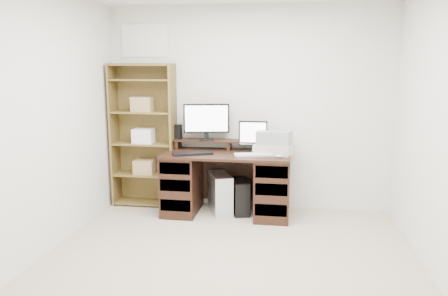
% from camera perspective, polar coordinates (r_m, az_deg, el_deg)
% --- Properties ---
extents(room, '(3.54, 4.04, 2.54)m').
position_cam_1_polar(room, '(3.47, -0.16, 2.09)').
color(room, '#B7A790').
rests_on(room, ground).
extents(desk, '(1.50, 0.70, 0.75)m').
position_cam_1_polar(desk, '(5.27, 0.36, -4.50)').
color(desk, black).
rests_on(desk, ground).
extents(riser_shelf, '(1.40, 0.22, 0.12)m').
position_cam_1_polar(riser_shelf, '(5.37, 0.69, 0.75)').
color(riser_shelf, black).
rests_on(riser_shelf, desk).
extents(monitor_wide, '(0.56, 0.18, 0.44)m').
position_cam_1_polar(monitor_wide, '(5.36, -2.31, 3.70)').
color(monitor_wide, black).
rests_on(monitor_wide, riser_shelf).
extents(monitor_small, '(0.34, 0.13, 0.37)m').
position_cam_1_polar(monitor_small, '(5.23, 3.81, 1.69)').
color(monitor_small, black).
rests_on(monitor_small, desk).
extents(speaker, '(0.09, 0.09, 0.18)m').
position_cam_1_polar(speaker, '(5.47, -5.98, 2.14)').
color(speaker, black).
rests_on(speaker, riser_shelf).
extents(keyboard_black, '(0.49, 0.33, 0.03)m').
position_cam_1_polar(keyboard_black, '(5.11, -4.11, -0.71)').
color(keyboard_black, black).
rests_on(keyboard_black, desk).
extents(keyboard_white, '(0.49, 0.25, 0.02)m').
position_cam_1_polar(keyboard_white, '(5.05, 4.01, -0.86)').
color(keyboard_white, silver).
rests_on(keyboard_white, desk).
extents(mouse, '(0.09, 0.07, 0.03)m').
position_cam_1_polar(mouse, '(4.97, 7.17, -1.06)').
color(mouse, silver).
rests_on(mouse, desk).
extents(printer, '(0.49, 0.42, 0.11)m').
position_cam_1_polar(printer, '(5.18, 6.56, -0.13)').
color(printer, '#B8B3A1').
rests_on(printer, desk).
extents(basket, '(0.43, 0.34, 0.16)m').
position_cam_1_polar(basket, '(5.16, 6.59, 1.34)').
color(basket, gray).
rests_on(basket, printer).
extents(tower_silver, '(0.38, 0.53, 0.48)m').
position_cam_1_polar(tower_silver, '(5.35, -0.51, -5.93)').
color(tower_silver, silver).
rests_on(tower_silver, ground).
extents(tower_black, '(0.27, 0.44, 0.41)m').
position_cam_1_polar(tower_black, '(5.35, 2.21, -6.33)').
color(tower_black, black).
rests_on(tower_black, ground).
extents(bookshelf, '(0.80, 0.30, 1.80)m').
position_cam_1_polar(bookshelf, '(5.62, -10.39, 1.79)').
color(bookshelf, brown).
rests_on(bookshelf, ground).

